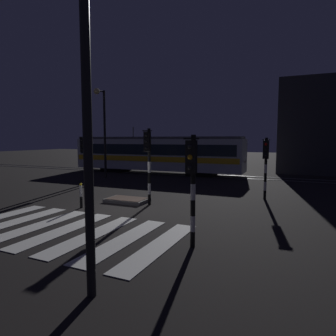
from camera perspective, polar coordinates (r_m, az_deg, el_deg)
The scene contains 13 objects.
ground_plane at distance 13.08m, azimuth -9.87°, elevation -7.95°, with size 120.00×120.00×0.00m, color black.
rail_near at distance 24.30m, azimuth 6.55°, elevation -1.60°, with size 80.00×0.12×0.03m, color #59595E.
rail_far at distance 25.67m, azimuth 7.49°, elevation -1.23°, with size 80.00×0.12×0.03m, color #59595E.
crosswalk_zebra at distance 10.72m, azimuth -19.21°, elevation -11.17°, with size 7.86×4.47×0.02m.
traffic_island at distance 14.62m, azimuth -7.87°, elevation -6.13°, with size 2.01×1.22×0.18m.
traffic_light_median_centre at distance 13.47m, azimuth -3.83°, elevation 2.52°, with size 0.36×0.42×3.53m.
traffic_light_corner_near_right at distance 8.12m, azimuth 4.65°, elevation -1.20°, with size 0.36×0.42×3.17m.
traffic_light_corner_far_left at distance 19.64m, azimuth -15.92°, elevation 2.82°, with size 0.36×0.42×3.28m.
traffic_light_corner_far_right at distance 15.57m, azimuth 18.31°, elevation 1.67°, with size 0.36×0.42×3.12m.
street_lamp_trackside_left at distance 23.22m, azimuth -12.49°, elevation 8.60°, with size 0.44×1.21×6.75m.
street_lamp_near_kerb at distance 5.63m, azimuth -17.30°, elevation 17.88°, with size 0.44×1.21×6.66m.
tram at distance 26.46m, azimuth -2.31°, elevation 2.78°, with size 15.70×2.58×4.15m.
bollard_island_edge at distance 13.73m, azimuth -16.40°, elevation -5.07°, with size 0.12×0.12×1.11m.
Camera 1 is at (7.05, -10.59, 3.05)m, focal length 31.65 mm.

